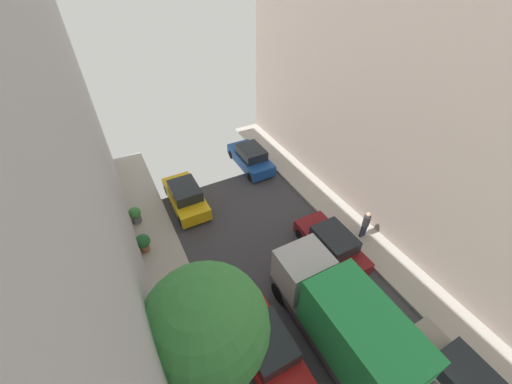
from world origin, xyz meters
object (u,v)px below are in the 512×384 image
at_px(parked_car_left_4, 186,196).
at_px(lamp_post, 211,328).
at_px(parked_car_left_3, 266,346).
at_px(parked_car_right_2, 459,381).
at_px(potted_plant_2, 181,352).
at_px(parked_car_right_4, 251,158).
at_px(street_tree_0, 205,328).
at_px(delivery_truck, 343,321).
at_px(parked_car_right_3, 332,244).
at_px(potted_plant_1, 135,214).
at_px(potted_plant_0, 143,242).
at_px(pedestrian, 366,224).

relative_size(parked_car_left_4, lamp_post, 0.77).
bearing_deg(parked_car_left_3, parked_car_right_2, -38.18).
height_order(potted_plant_2, lamp_post, lamp_post).
xyz_separation_m(parked_car_right_4, street_tree_0, (-7.55, -12.25, 4.27)).
height_order(delivery_truck, lamp_post, lamp_post).
distance_m(parked_car_right_2, parked_car_right_3, 7.05).
bearing_deg(potted_plant_1, potted_plant_2, -89.81).
distance_m(street_tree_0, lamp_post, 1.38).
relative_size(street_tree_0, potted_plant_1, 6.55).
bearing_deg(parked_car_left_4, lamp_post, -100.97).
bearing_deg(parked_car_left_4, street_tree_0, -101.72).
height_order(parked_car_left_4, lamp_post, lamp_post).
height_order(parked_car_left_3, parked_car_right_3, same).
bearing_deg(lamp_post, parked_car_right_4, 58.04).
bearing_deg(potted_plant_0, street_tree_0, -83.44).
relative_size(delivery_truck, lamp_post, 1.21).
distance_m(delivery_truck, potted_plant_1, 12.20).
relative_size(parked_car_right_3, street_tree_0, 0.64).
xyz_separation_m(parked_car_right_3, parked_car_right_4, (0.00, 9.03, 0.00)).
distance_m(parked_car_left_4, potted_plant_1, 3.01).
xyz_separation_m(parked_car_left_4, parked_car_right_3, (5.40, -7.13, 0.00)).
distance_m(parked_car_left_3, potted_plant_0, 8.02).
bearing_deg(lamp_post, street_tree_0, -114.18).
height_order(parked_car_left_4, potted_plant_0, parked_car_left_4).
bearing_deg(parked_car_right_4, parked_car_right_3, -90.00).
relative_size(parked_car_right_4, potted_plant_1, 4.20).
bearing_deg(parked_car_right_2, potted_plant_0, 125.92).
bearing_deg(potted_plant_2, lamp_post, -49.30).
bearing_deg(potted_plant_1, parked_car_left_3, -72.94).
xyz_separation_m(delivery_truck, potted_plant_0, (-5.75, 8.36, -1.03)).
distance_m(parked_car_left_4, pedestrian, 10.42).
relative_size(parked_car_right_4, potted_plant_2, 5.70).
xyz_separation_m(pedestrian, lamp_post, (-9.55, -2.74, 2.67)).
bearing_deg(parked_car_right_2, parked_car_right_4, 90.00).
relative_size(potted_plant_1, potted_plant_2, 1.36).
bearing_deg(potted_plant_1, lamp_post, -83.48).
bearing_deg(lamp_post, parked_car_right_3, 20.13).
distance_m(pedestrian, lamp_post, 10.29).
xyz_separation_m(parked_car_right_3, delivery_truck, (-2.70, -3.75, 1.07)).
bearing_deg(parked_car_left_4, parked_car_right_4, 19.36).
bearing_deg(lamp_post, parked_car_left_4, 79.03).
height_order(parked_car_right_2, street_tree_0, street_tree_0).
relative_size(parked_car_right_2, lamp_post, 0.77).
bearing_deg(potted_plant_0, lamp_post, -81.05).
xyz_separation_m(delivery_truck, potted_plant_2, (-5.68, 2.33, -1.23)).
relative_size(parked_car_right_4, potted_plant_0, 3.96).
relative_size(parked_car_right_3, pedestrian, 2.44).
xyz_separation_m(parked_car_left_4, potted_plant_0, (-3.05, -2.52, 0.03)).
bearing_deg(parked_car_right_4, potted_plant_1, -166.33).
bearing_deg(parked_car_right_4, parked_car_left_3, -114.54).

